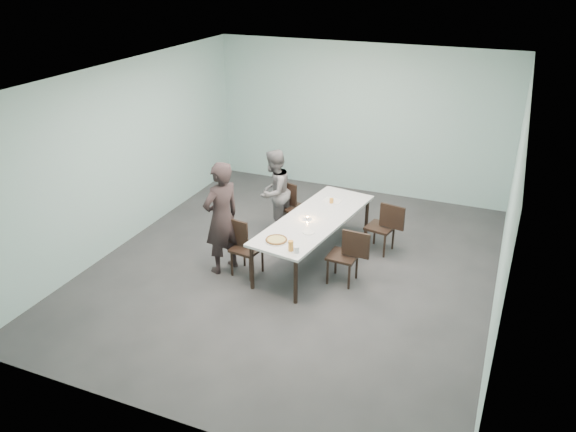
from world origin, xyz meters
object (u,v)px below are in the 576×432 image
at_px(chair_near_left, 242,243).
at_px(side_plate, 309,232).
at_px(chair_near_right, 348,253).
at_px(amber_tumbler, 331,201).
at_px(tealight, 307,218).
at_px(diner_far, 274,192).
at_px(beer_glass, 291,246).
at_px(chair_far_right, 385,224).
at_px(table, 315,221).
at_px(chair_far_left, 292,203).
at_px(water_tumbler, 296,249).
at_px(pizza, 276,240).
at_px(diner_near, 222,218).

distance_m(chair_near_left, side_plate, 1.04).
relative_size(chair_near_right, amber_tumbler, 10.88).
relative_size(tealight, amber_tumbler, 0.70).
bearing_deg(tealight, chair_near_left, -138.77).
bearing_deg(diner_far, beer_glass, 37.22).
bearing_deg(side_plate, tealight, 112.72).
bearing_deg(beer_glass, chair_far_right, 63.40).
xyz_separation_m(chair_near_left, beer_glass, (0.94, -0.35, 0.32)).
relative_size(table, tealight, 48.31).
height_order(table, tealight, tealight).
height_order(beer_glass, tealight, beer_glass).
bearing_deg(table, chair_near_right, -32.91).
height_order(table, chair_near_right, chair_near_right).
height_order(chair_far_left, tealight, chair_far_left).
xyz_separation_m(chair_far_left, water_tumbler, (0.90, -2.05, 0.29)).
bearing_deg(chair_far_left, chair_near_right, -26.11).
relative_size(pizza, side_plate, 1.89).
bearing_deg(diner_far, chair_near_right, 62.84).
height_order(beer_glass, amber_tumbler, beer_glass).
distance_m(beer_glass, tealight, 1.06).
height_order(diner_near, tealight, diner_near).
distance_m(water_tumbler, amber_tumbler, 1.81).
distance_m(pizza, beer_glass, 0.36).
height_order(chair_near_left, amber_tumbler, chair_near_left).
bearing_deg(water_tumbler, chair_near_left, 160.48).
height_order(diner_near, side_plate, diner_near).
bearing_deg(chair_near_left, diner_near, -166.43).
distance_m(diner_near, tealight, 1.33).
relative_size(pizza, beer_glass, 2.27).
bearing_deg(chair_far_right, chair_far_left, 4.59).
xyz_separation_m(diner_far, tealight, (0.92, -0.80, 0.01)).
distance_m(chair_near_right, pizza, 1.09).
bearing_deg(amber_tumbler, chair_far_left, 163.17).
bearing_deg(beer_glass, chair_near_right, 46.59).
bearing_deg(chair_near_left, water_tumbler, -11.83).
height_order(chair_far_right, tealight, chair_far_right).
xyz_separation_m(tealight, amber_tumbler, (0.15, 0.75, 0.02)).
relative_size(chair_near_right, side_plate, 4.83).
relative_size(chair_far_right, tealight, 15.54).
distance_m(diner_far, water_tumbler, 2.19).
height_order(chair_far_left, diner_near, diner_near).
xyz_separation_m(chair_near_right, pizza, (-0.94, -0.49, 0.27)).
relative_size(pizza, amber_tumbler, 4.25).
distance_m(chair_near_right, amber_tumbler, 1.32).
xyz_separation_m(beer_glass, amber_tumbler, (0.00, 1.79, -0.03)).
distance_m(chair_near_right, diner_far, 2.08).
distance_m(diner_near, diner_far, 1.54).
bearing_deg(chair_far_left, chair_near_left, -77.41).
bearing_deg(amber_tumbler, diner_far, 177.21).
distance_m(chair_near_left, beer_glass, 1.05).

